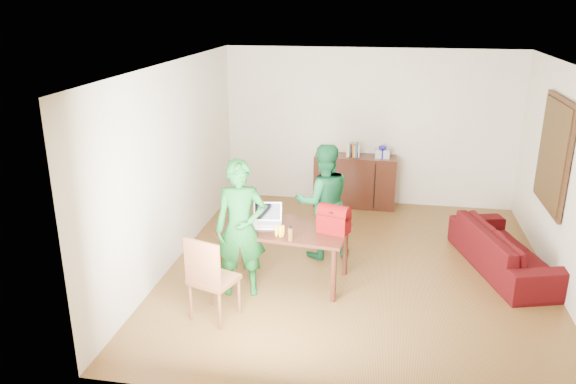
% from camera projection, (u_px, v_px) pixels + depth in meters
% --- Properties ---
extents(room, '(5.20, 5.70, 2.90)m').
position_uv_depth(room, '(362.00, 174.00, 7.25)').
color(room, '#492C12').
rests_on(room, ground).
extents(table, '(1.67, 1.06, 0.74)m').
position_uv_depth(table, '(285.00, 234.00, 7.09)').
color(table, black).
rests_on(table, ground).
extents(chair, '(0.58, 0.57, 1.02)m').
position_uv_depth(chair, '(214.00, 294.00, 6.34)').
color(chair, brown).
rests_on(chair, ground).
extents(person_near, '(0.69, 0.53, 1.70)m').
position_uv_depth(person_near, '(241.00, 229.00, 6.72)').
color(person_near, '#12521A').
rests_on(person_near, ground).
extents(person_far, '(0.95, 0.84, 1.63)m').
position_uv_depth(person_far, '(323.00, 201.00, 7.73)').
color(person_far, '#12542A').
rests_on(person_far, ground).
extents(laptop, '(0.39, 0.30, 0.25)m').
position_uv_depth(laptop, '(267.00, 222.00, 7.08)').
color(laptop, white).
rests_on(laptop, table).
extents(bananas, '(0.17, 0.11, 0.06)m').
position_uv_depth(bananas, '(280.00, 235.00, 6.75)').
color(bananas, gold).
rests_on(bananas, table).
extents(bottle, '(0.07, 0.07, 0.18)m').
position_uv_depth(bottle, '(290.00, 233.00, 6.64)').
color(bottle, brown).
rests_on(bottle, table).
extents(red_bag, '(0.43, 0.32, 0.28)m').
position_uv_depth(red_bag, '(334.00, 221.00, 6.86)').
color(red_bag, '#730707').
rests_on(red_bag, table).
extents(sofa, '(1.32, 2.14, 0.59)m').
position_uv_depth(sofa, '(505.00, 249.00, 7.49)').
color(sofa, '#3D0715').
rests_on(sofa, ground).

